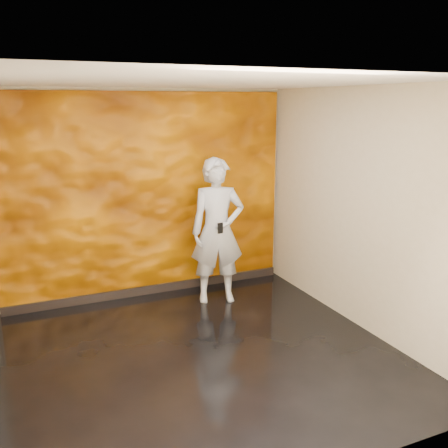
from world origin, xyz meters
TOP-DOWN VIEW (x-y plane):
  - room at (0.00, 0.00)m, footprint 4.02×4.02m
  - feature_wall at (0.00, 1.96)m, footprint 3.90×0.06m
  - baseboard at (0.00, 1.92)m, footprint 3.90×0.04m
  - man at (0.76, 1.34)m, footprint 0.80×0.62m
  - phone at (0.70, 1.09)m, footprint 0.08×0.03m

SIDE VIEW (x-z plane):
  - baseboard at x=0.00m, z-range 0.00..0.12m
  - man at x=0.76m, z-range 0.00..1.93m
  - phone at x=0.70m, z-range 1.00..1.14m
  - feature_wall at x=0.00m, z-range 0.00..2.75m
  - room at x=0.00m, z-range -0.01..2.81m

